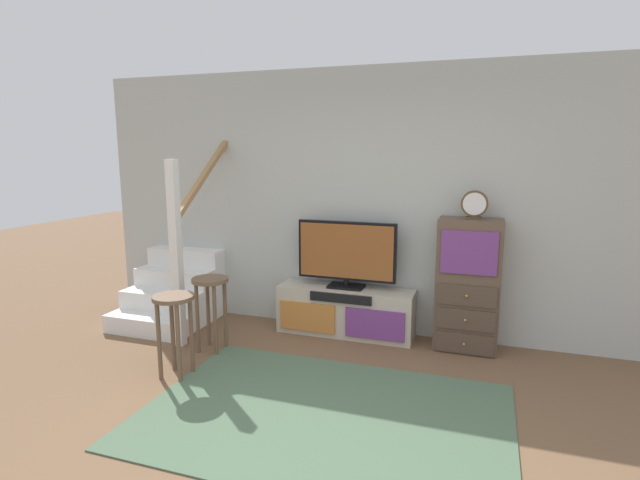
{
  "coord_description": "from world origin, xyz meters",
  "views": [
    {
      "loc": [
        1.02,
        -2.5,
        1.88
      ],
      "look_at": [
        -0.38,
        1.62,
        1.09
      ],
      "focal_mm": 27.75,
      "sensor_mm": 36.0,
      "label": 1
    }
  ],
  "objects": [
    {
      "name": "ground_plane",
      "position": [
        0.0,
        0.0,
        0.0
      ],
      "size": [
        20.0,
        20.0,
        0.0
      ],
      "primitive_type": "plane",
      "color": "brown"
    },
    {
      "name": "back_wall",
      "position": [
        0.0,
        2.46,
        1.35
      ],
      "size": [
        6.4,
        0.12,
        2.7
      ],
      "primitive_type": "cube",
      "color": "#B2B7B2",
      "rests_on": "ground_plane"
    },
    {
      "name": "area_rug",
      "position": [
        0.0,
        0.6,
        0.01
      ],
      "size": [
        2.6,
        1.8,
        0.01
      ],
      "primitive_type": "cube",
      "color": "#4C664C",
      "rests_on": "ground_plane"
    },
    {
      "name": "media_console",
      "position": [
        -0.3,
        2.19,
        0.25
      ],
      "size": [
        1.4,
        0.38,
        0.49
      ],
      "color": "#BCB29E",
      "rests_on": "ground_plane"
    },
    {
      "name": "television",
      "position": [
        -0.3,
        2.22,
        0.86
      ],
      "size": [
        1.02,
        0.22,
        0.68
      ],
      "color": "black",
      "rests_on": "media_console"
    },
    {
      "name": "side_cabinet",
      "position": [
        0.89,
        2.2,
        0.63
      ],
      "size": [
        0.58,
        0.38,
        1.26
      ],
      "color": "brown",
      "rests_on": "ground_plane"
    },
    {
      "name": "desk_clock",
      "position": [
        0.91,
        2.19,
        1.39
      ],
      "size": [
        0.24,
        0.08,
        0.26
      ],
      "color": "#4C3823",
      "rests_on": "side_cabinet"
    },
    {
      "name": "staircase",
      "position": [
        -2.24,
        2.2,
        0.37
      ],
      "size": [
        1.0,
        1.36,
        2.2
      ],
      "color": "white",
      "rests_on": "ground_plane"
    },
    {
      "name": "bar_stool_near",
      "position": [
        -1.38,
        0.81,
        0.52
      ],
      "size": [
        0.34,
        0.34,
        0.71
      ],
      "color": "brown",
      "rests_on": "ground_plane"
    },
    {
      "name": "bar_stool_far",
      "position": [
        -1.38,
        1.39,
        0.53
      ],
      "size": [
        0.34,
        0.34,
        0.71
      ],
      "color": "brown",
      "rests_on": "ground_plane"
    }
  ]
}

